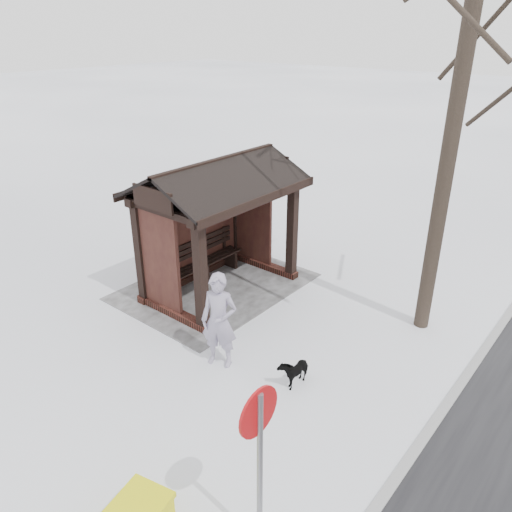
{
  "coord_description": "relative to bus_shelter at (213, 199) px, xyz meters",
  "views": [
    {
      "loc": [
        7.38,
        7.11,
        5.61
      ],
      "look_at": [
        -0.29,
        0.8,
        0.99
      ],
      "focal_mm": 35.0,
      "sensor_mm": 36.0,
      "label": 1
    }
  ],
  "objects": [
    {
      "name": "kerb",
      "position": [
        0.0,
        5.66,
        -2.16
      ],
      "size": [
        120.0,
        0.15,
        0.06
      ],
      "primitive_type": "cube",
      "color": "gray",
      "rests_on": "ground"
    },
    {
      "name": "dog",
      "position": [
        1.65,
        3.4,
        -1.9
      ],
      "size": [
        0.63,
        0.29,
        0.53
      ],
      "primitive_type": "imported",
      "rotation": [
        0.0,
        0.0,
        1.57
      ],
      "color": "black",
      "rests_on": "ground"
    },
    {
      "name": "trampled_patch",
      "position": [
        0.0,
        -0.04,
        -2.16
      ],
      "size": [
        4.2,
        3.2,
        0.02
      ],
      "primitive_type": "cube",
      "color": "gray",
      "rests_on": "ground"
    },
    {
      "name": "ground",
      "position": [
        0.0,
        0.16,
        -2.17
      ],
      "size": [
        120.0,
        120.0,
        0.0
      ],
      "primitive_type": "plane",
      "color": "white",
      "rests_on": "ground"
    },
    {
      "name": "pedestrian",
      "position": [
        2.05,
        2.05,
        -1.27
      ],
      "size": [
        0.65,
        0.77,
        1.8
      ],
      "primitive_type": "imported",
      "rotation": [
        0.0,
        0.0,
        1.97
      ],
      "color": "#938BA3",
      "rests_on": "ground"
    },
    {
      "name": "bus_shelter",
      "position": [
        0.0,
        0.0,
        0.0
      ],
      "size": [
        3.6,
        2.4,
        3.09
      ],
      "color": "#341A13",
      "rests_on": "ground"
    },
    {
      "name": "road_sign",
      "position": [
        4.31,
        4.78,
        -0.5
      ],
      "size": [
        0.59,
        0.09,
        2.3
      ],
      "rotation": [
        0.0,
        0.0,
        -0.01
      ],
      "color": "slate",
      "rests_on": "ground"
    }
  ]
}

